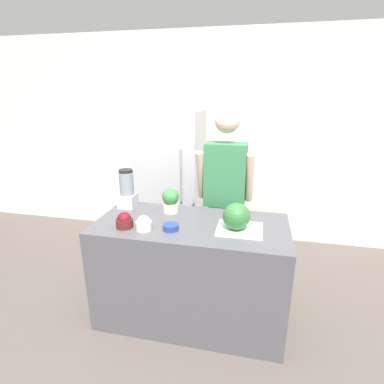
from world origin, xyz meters
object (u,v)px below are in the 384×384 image
Objects in this scene: refrigerator at (171,180)px; bowl_cream at (144,224)px; bowl_cherries at (124,221)px; watermelon at (236,216)px; potted_plant at (171,200)px; blender at (127,190)px; bowl_small_blue at (171,227)px; person at (224,197)px.

refrigerator reaches higher than bowl_cream.
watermelon is at bearing 8.49° from bowl_cherries.
potted_plant is at bearing -73.97° from refrigerator.
blender is (-0.15, 0.41, 0.11)m from bowl_cherries.
bowl_cream is 0.21m from bowl_small_blue.
refrigerator is 1.50m from bowl_cream.
refrigerator is 1.50m from bowl_small_blue.
watermelon is 1.70× the size of bowl_small_blue.
bowl_cherries is (-0.85, -0.13, -0.06)m from watermelon.
refrigerator is at bearing 98.31° from bowl_cream.
watermelon is at bearing -15.94° from blender.
refrigerator is 1.14m from potted_plant.
refrigerator is 7.90× the size of potted_plant.
bowl_cream is 0.35× the size of blender.
blender is 0.42m from potted_plant.
watermelon is 1.57× the size of bowl_cherries.
potted_plant is (0.26, 0.39, 0.05)m from bowl_cherries.
bowl_cream is at bearing -123.25° from person.
blender is at bearing 176.38° from potted_plant.
watermelon is 1.69× the size of bowl_cream.
watermelon is at bearing -76.20° from person.
person is at bearing 103.80° from watermelon.
potted_plant is at bearing 156.17° from watermelon.
person is 13.37× the size of bowl_cherries.
bowl_small_blue is at bearing -73.88° from refrigerator.
bowl_cherries is 0.36m from bowl_small_blue.
potted_plant is (-0.43, -0.40, 0.08)m from person.
blender reaches higher than watermelon.
person reaches higher than blender.
bowl_cream is 0.41m from potted_plant.
refrigerator is 12.85× the size of bowl_cherries.
refrigerator reaches higher than watermelon.
bowl_cream is at bearing -168.74° from watermelon.
watermelon is (0.90, -1.35, 0.16)m from refrigerator.
bowl_cherries is (0.06, -1.48, 0.10)m from refrigerator.
person is 14.54× the size of bowl_small_blue.
refrigerator is 13.97× the size of bowl_small_blue.
watermelon is 1.04m from blender.
bowl_small_blue is 0.57× the size of potted_plant.
bowl_small_blue is (0.36, 0.03, -0.03)m from bowl_cherries.
bowl_small_blue is at bearing 11.97° from bowl_cream.
blender is at bearing 164.06° from watermelon.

